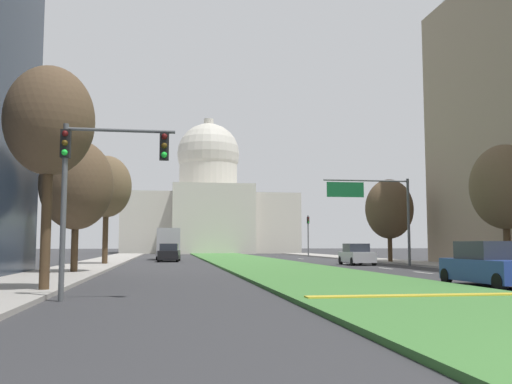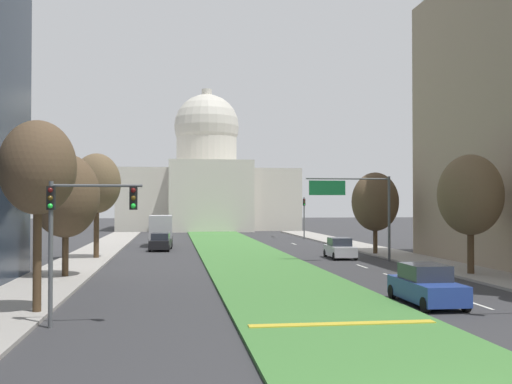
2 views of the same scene
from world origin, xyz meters
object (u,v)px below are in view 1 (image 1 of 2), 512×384
Objects in this scene: street_tree_right_far at (389,209)px; street_tree_left_near at (50,122)px; street_tree_left_far at (106,187)px; sedan_midblock at (357,255)px; capitol_building at (208,210)px; sedan_lead_stopped at (490,266)px; box_truck_delivery at (168,243)px; traffic_light_far_right at (308,230)px; street_tree_left_mid at (76,185)px; overhead_guide_sign at (376,202)px; traffic_light_near_left at (94,171)px; street_tree_right_mid at (505,187)px; sedan_distant at (169,253)px.

street_tree_left_near is at bearing -131.71° from street_tree_right_far.
street_tree_left_far reaches higher than sedan_midblock.
street_tree_right_far reaches higher than sedan_midblock.
capitol_building is 7.04× the size of sedan_midblock.
box_truck_delivery is at bearing 107.41° from sedan_lead_stopped.
street_tree_left_far reaches higher than traffic_light_far_right.
sedan_lead_stopped is at bearing 1.12° from street_tree_left_near.
street_tree_right_far is (22.52, 25.27, -1.22)m from street_tree_left_near.
sedan_midblock is (18.63, 22.56, -5.00)m from street_tree_left_near.
street_tree_right_far is at bearing 2.54° from street_tree_left_far.
sedan_lead_stopped is at bearing -96.16° from traffic_light_far_right.
sedan_lead_stopped is at bearing -34.05° from street_tree_left_mid.
box_truck_delivery is (-7.17, -43.04, -6.14)m from capitol_building.
overhead_guide_sign reaches higher than box_truck_delivery.
box_truck_delivery is (-12.16, 38.80, 0.86)m from sedan_lead_stopped.
traffic_light_near_left is 0.62× the size of street_tree_left_far.
street_tree_left_mid is 24.36m from street_tree_right_mid.
street_tree_left_far is (-22.18, -24.80, 2.66)m from traffic_light_far_right.
box_truck_delivery is (4.76, 14.88, -4.30)m from street_tree_left_far.
street_tree_left_near is 1.66× the size of sedan_distant.
street_tree_right_mid is 1.75× the size of sedan_midblock.
street_tree_left_mid is (-2.80, 14.54, 1.06)m from traffic_light_near_left.
traffic_light_near_left is at bearing -127.96° from overhead_guide_sign.
street_tree_right_far is (23.47, 13.32, -0.29)m from street_tree_left_mid.
street_tree_left_near is 1.20× the size of box_truck_delivery.
sedan_midblock is at bearing 28.45° from street_tree_left_mid.
sedan_lead_stopped is (5.00, -81.84, -7.00)m from capitol_building.
traffic_light_far_right is at bearing 58.80° from street_tree_left_mid.
capitol_building is 50.20m from sedan_distant.
traffic_light_far_right is 39.08m from street_tree_right_mid.
street_tree_left_far is at bearing -131.81° from traffic_light_far_right.
traffic_light_far_right is at bearing 66.32° from street_tree_left_near.
traffic_light_far_right is 49.07m from sedan_lead_stopped.
street_tree_left_far is 1.18× the size of street_tree_right_far.
street_tree_right_mid reaches higher than traffic_light_near_left.
sedan_distant is at bearing 110.30° from sedan_lead_stopped.
street_tree_left_far reaches higher than street_tree_left_near.
street_tree_left_far is 23.26m from street_tree_right_far.
street_tree_left_far is 20.06m from sedan_midblock.
box_truck_delivery is at bearing 79.49° from street_tree_left_mid.
traffic_light_far_right is 20.11m from box_truck_delivery.
capitol_building is 73.18m from street_tree_right_mid.
street_tree_left_far is (-11.93, -57.91, -1.84)m from capitol_building.
traffic_light_far_right is (19.66, 51.63, -0.48)m from traffic_light_near_left.
street_tree_left_near reaches higher than sedan_midblock.
street_tree_left_mid reaches higher than traffic_light_near_left.
sedan_distant is (-17.33, -16.08, -2.53)m from traffic_light_far_right.
street_tree_right_far reaches higher than traffic_light_near_left.
overhead_guide_sign is at bearing -52.17° from box_truck_delivery.
street_tree_left_near is 1.81× the size of sedan_midblock.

